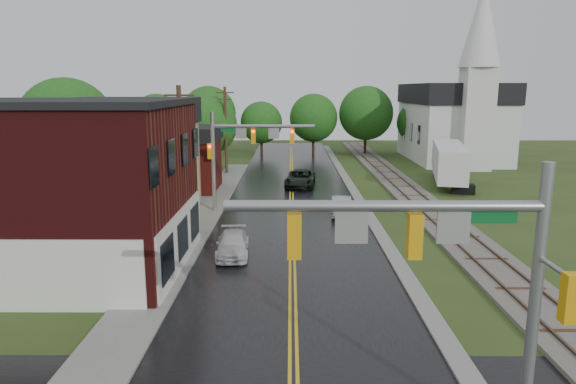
{
  "coord_description": "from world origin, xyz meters",
  "views": [
    {
      "loc": [
        -0.11,
        -9.22,
        8.78
      ],
      "look_at": [
        -0.23,
        16.97,
        3.5
      ],
      "focal_mm": 32.0,
      "sensor_mm": 36.0,
      "label": 1
    }
  ],
  "objects_px": {
    "suv_dark": "(300,179)",
    "sedan_silver": "(341,206)",
    "brick_building": "(34,187)",
    "tree_left_e": "(209,127)",
    "tree_left_c": "(147,134)",
    "utility_pole_b": "(181,156)",
    "church": "(456,113)",
    "pickup_white": "(233,245)",
    "traffic_signal_far": "(243,144)",
    "tree_left_b": "(69,128)",
    "semi_trailer": "(449,161)",
    "traffic_signal_near": "(446,258)",
    "utility_pole_c": "(226,129)"
  },
  "relations": [
    {
      "from": "suv_dark",
      "to": "semi_trailer",
      "type": "xyz_separation_m",
      "value": [
        13.82,
        1.33,
        1.45
      ]
    },
    {
      "from": "tree_left_e",
      "to": "church",
      "type": "bearing_deg",
      "value": 15.2
    },
    {
      "from": "tree_left_e",
      "to": "pickup_white",
      "type": "xyz_separation_m",
      "value": [
        5.65,
        -28.79,
        -4.22
      ]
    },
    {
      "from": "suv_dark",
      "to": "tree_left_c",
      "type": "bearing_deg",
      "value": 173.24
    },
    {
      "from": "brick_building",
      "to": "church",
      "type": "relative_size",
      "value": 0.71
    },
    {
      "from": "traffic_signal_far",
      "to": "pickup_white",
      "type": "bearing_deg",
      "value": -88.45
    },
    {
      "from": "sedan_silver",
      "to": "semi_trailer",
      "type": "relative_size",
      "value": 0.33
    },
    {
      "from": "traffic_signal_near",
      "to": "traffic_signal_far",
      "type": "bearing_deg",
      "value": 105.52
    },
    {
      "from": "traffic_signal_far",
      "to": "tree_left_b",
      "type": "distance_m",
      "value": 15.21
    },
    {
      "from": "tree_left_e",
      "to": "pickup_white",
      "type": "height_order",
      "value": "tree_left_e"
    },
    {
      "from": "church",
      "to": "suv_dark",
      "type": "relative_size",
      "value": 3.66
    },
    {
      "from": "traffic_signal_near",
      "to": "suv_dark",
      "type": "bearing_deg",
      "value": 94.41
    },
    {
      "from": "church",
      "to": "pickup_white",
      "type": "height_order",
      "value": "church"
    },
    {
      "from": "suv_dark",
      "to": "sedan_silver",
      "type": "distance_m",
      "value": 10.99
    },
    {
      "from": "suv_dark",
      "to": "sedan_silver",
      "type": "relative_size",
      "value": 1.41
    },
    {
      "from": "tree_left_c",
      "to": "pickup_white",
      "type": "distance_m",
      "value": 25.45
    },
    {
      "from": "traffic_signal_near",
      "to": "semi_trailer",
      "type": "relative_size",
      "value": 0.62
    },
    {
      "from": "tree_left_b",
      "to": "church",
      "type": "bearing_deg",
      "value": 29.99
    },
    {
      "from": "tree_left_b",
      "to": "tree_left_c",
      "type": "bearing_deg",
      "value": 63.44
    },
    {
      "from": "brick_building",
      "to": "suv_dark",
      "type": "bearing_deg",
      "value": 58.47
    },
    {
      "from": "brick_building",
      "to": "pickup_white",
      "type": "height_order",
      "value": "brick_building"
    },
    {
      "from": "church",
      "to": "suv_dark",
      "type": "xyz_separation_m",
      "value": [
        -19.2,
        -17.08,
        -5.07
      ]
    },
    {
      "from": "church",
      "to": "traffic_signal_far",
      "type": "bearing_deg",
      "value": -131.27
    },
    {
      "from": "sedan_silver",
      "to": "utility_pole_b",
      "type": "bearing_deg",
      "value": -153.7
    },
    {
      "from": "tree_left_e",
      "to": "suv_dark",
      "type": "xyz_separation_m",
      "value": [
        9.65,
        -9.24,
        -4.05
      ]
    },
    {
      "from": "tree_left_c",
      "to": "pickup_white",
      "type": "xyz_separation_m",
      "value": [
        10.65,
        -22.79,
        -3.91
      ]
    },
    {
      "from": "brick_building",
      "to": "sedan_silver",
      "type": "xyz_separation_m",
      "value": [
        15.98,
        11.0,
        -3.51
      ]
    },
    {
      "from": "suv_dark",
      "to": "pickup_white",
      "type": "bearing_deg",
      "value": -95.84
    },
    {
      "from": "traffic_signal_near",
      "to": "tree_left_e",
      "type": "height_order",
      "value": "tree_left_e"
    },
    {
      "from": "utility_pole_b",
      "to": "sedan_silver",
      "type": "height_order",
      "value": "utility_pole_b"
    },
    {
      "from": "semi_trailer",
      "to": "brick_building",
      "type": "bearing_deg",
      "value": -139.71
    },
    {
      "from": "pickup_white",
      "to": "tree_left_e",
      "type": "bearing_deg",
      "value": 97.23
    },
    {
      "from": "traffic_signal_far",
      "to": "suv_dark",
      "type": "height_order",
      "value": "traffic_signal_far"
    },
    {
      "from": "tree_left_c",
      "to": "suv_dark",
      "type": "relative_size",
      "value": 1.4
    },
    {
      "from": "traffic_signal_near",
      "to": "utility_pole_c",
      "type": "bearing_deg",
      "value": 103.74
    },
    {
      "from": "brick_building",
      "to": "tree_left_c",
      "type": "xyz_separation_m",
      "value": [
        -1.36,
        24.9,
        0.36
      ]
    },
    {
      "from": "brick_building",
      "to": "sedan_silver",
      "type": "relative_size",
      "value": 3.69
    },
    {
      "from": "church",
      "to": "suv_dark",
      "type": "bearing_deg",
      "value": -138.34
    },
    {
      "from": "church",
      "to": "utility_pole_c",
      "type": "height_order",
      "value": "church"
    },
    {
      "from": "traffic_signal_near",
      "to": "pickup_white",
      "type": "distance_m",
      "value": 17.09
    },
    {
      "from": "traffic_signal_far",
      "to": "tree_left_c",
      "type": "bearing_deg",
      "value": 128.82
    },
    {
      "from": "utility_pole_c",
      "to": "pickup_white",
      "type": "bearing_deg",
      "value": -82.37
    },
    {
      "from": "church",
      "to": "pickup_white",
      "type": "relative_size",
      "value": 4.86
    },
    {
      "from": "church",
      "to": "semi_trailer",
      "type": "bearing_deg",
      "value": -108.84
    },
    {
      "from": "traffic_signal_far",
      "to": "tree_left_c",
      "type": "xyz_separation_m",
      "value": [
        -10.38,
        12.9,
        -0.46
      ]
    },
    {
      "from": "tree_left_b",
      "to": "suv_dark",
      "type": "distance_m",
      "value": 19.87
    },
    {
      "from": "traffic_signal_far",
      "to": "tree_left_c",
      "type": "distance_m",
      "value": 16.56
    },
    {
      "from": "tree_left_b",
      "to": "sedan_silver",
      "type": "relative_size",
      "value": 2.5
    },
    {
      "from": "traffic_signal_far",
      "to": "utility_pole_b",
      "type": "height_order",
      "value": "utility_pole_b"
    },
    {
      "from": "pickup_white",
      "to": "semi_trailer",
      "type": "distance_m",
      "value": 27.49
    }
  ]
}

